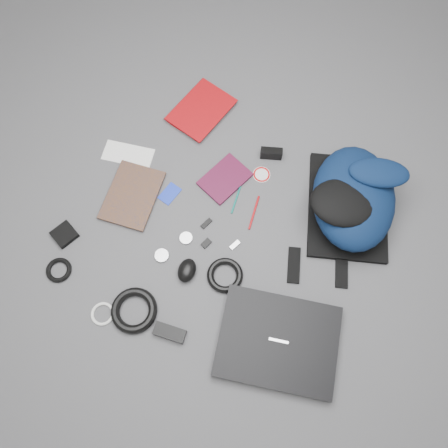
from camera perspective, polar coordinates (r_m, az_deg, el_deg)
The scene contains 24 objects.
ground at distance 1.68m, azimuth 0.00°, elevation -0.24°, with size 4.00×4.00×0.00m, color #4F4F51.
backpack at distance 1.69m, azimuth 16.55°, elevation 3.32°, with size 0.32×0.47×0.20m, color black, non-canonical shape.
laptop at distance 1.58m, azimuth 7.06°, elevation -14.96°, with size 0.41×0.32×0.04m, color black.
textbook_red at distance 1.95m, azimuth -5.33°, elevation 16.01°, with size 0.19×0.26×0.03m, color #95080F.
comic_book at distance 1.79m, azimuth -14.69°, elevation 4.45°, with size 0.19×0.26×0.02m, color #9E550B.
envelope at distance 1.85m, azimuth -12.42°, elevation 8.87°, with size 0.20×0.09×0.00m, color white.
dvd_case at distance 1.75m, azimuth 0.11°, elevation 5.92°, with size 0.13×0.19×0.01m, color #400C23.
compact_camera at distance 1.80m, azimuth 6.20°, elevation 9.15°, with size 0.09×0.03×0.05m, color black.
sticker_disc at distance 1.77m, azimuth 4.93°, elevation 6.45°, with size 0.07×0.07×0.00m, color white.
pen_teal at distance 1.72m, azimuth 1.59°, elevation 3.24°, with size 0.01×0.01×0.12m, color #0C7367.
pen_red at distance 1.70m, azimuth 3.94°, elevation 1.49°, with size 0.01×0.01×0.14m, color #BA0E13.
id_badge at distance 1.74m, azimuth -7.11°, elevation 3.95°, with size 0.06×0.09×0.00m, color #1B36CE.
usb_black at distance 1.68m, azimuth -2.32°, elevation 0.07°, with size 0.02×0.05×0.01m, color black.
usb_silver at distance 1.65m, azimuth 1.43°, elevation -2.76°, with size 0.02×0.04×0.01m, color #B6B5B8.
key_fob at distance 1.65m, azimuth -2.34°, elevation -2.53°, with size 0.02×0.04×0.01m, color black.
mouse at distance 1.61m, azimuth -4.87°, elevation -6.06°, with size 0.07×0.09×0.05m, color black.
headphone_left at distance 1.65m, azimuth -8.13°, elevation -4.11°, with size 0.05×0.05×0.01m, color #B6B6B8.
headphone_right at distance 1.66m, azimuth -4.98°, elevation -1.86°, with size 0.05×0.05×0.01m, color #B3B3B5.
cable_coil at distance 1.61m, azimuth 0.13°, elevation -6.71°, with size 0.13×0.13×0.03m, color black.
power_brick at distance 1.59m, azimuth -7.10°, elevation -13.88°, with size 0.11×0.05×0.03m, color black.
power_cord_coil at distance 1.61m, azimuth -11.67°, elevation -10.99°, with size 0.17×0.17×0.03m, color black.
pouch at distance 1.77m, azimuth -20.11°, elevation -1.29°, with size 0.08×0.08×0.02m, color black.
earbud_coil at distance 1.73m, azimuth -20.77°, elevation -5.64°, with size 0.10×0.10×0.02m, color black.
white_cable_coil at distance 1.65m, azimuth -15.59°, elevation -11.24°, with size 0.08×0.08×0.01m, color white.
Camera 1 is at (0.27, -0.50, 1.58)m, focal length 35.00 mm.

